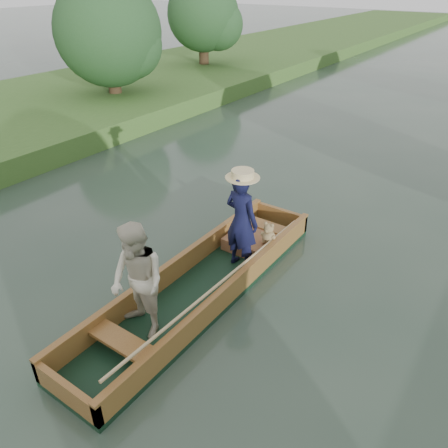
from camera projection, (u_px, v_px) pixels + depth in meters
The scene contains 3 objects.
ground at pixel (202, 293), 6.71m from camera, with size 120.00×120.00×0.00m, color #283D30.
trees_far at pixel (393, 53), 11.09m from camera, with size 22.67×12.38×4.36m.
punt at pixel (196, 266), 6.35m from camera, with size 1.12×5.00×1.75m.
Camera 1 is at (3.30, -4.12, 4.28)m, focal length 35.00 mm.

